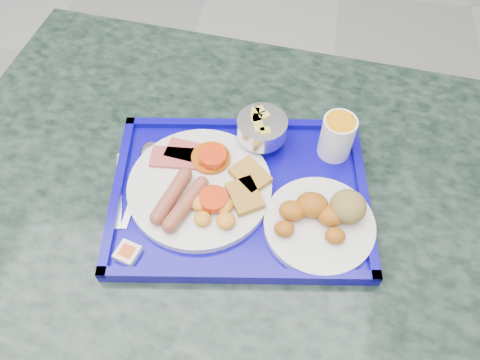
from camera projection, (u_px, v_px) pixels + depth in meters
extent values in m
cylinder|color=slate|center=(244.00, 313.00, 1.45)|extent=(0.55, 0.55, 0.03)
cylinder|color=slate|center=(245.00, 268.00, 1.16)|extent=(0.11, 0.11, 0.67)
cube|color=black|center=(246.00, 190.00, 0.87)|extent=(1.24, 0.89, 0.04)
cube|color=#0A0396|center=(240.00, 195.00, 0.84)|extent=(0.49, 0.39, 0.01)
cube|color=#0A0396|center=(241.00, 124.00, 0.91)|extent=(0.45, 0.08, 0.01)
cube|color=#0A0396|center=(239.00, 274.00, 0.74)|extent=(0.45, 0.08, 0.01)
cube|color=#0A0396|center=(363.00, 192.00, 0.82)|extent=(0.06, 0.33, 0.01)
cube|color=#0A0396|center=(118.00, 189.00, 0.83)|extent=(0.06, 0.33, 0.01)
cylinder|color=silver|center=(200.00, 187.00, 0.83)|extent=(0.26, 0.26, 0.01)
cube|color=#C04D4F|center=(190.00, 152.00, 0.86)|extent=(0.09, 0.06, 0.01)
cube|color=#C04D4F|center=(174.00, 158.00, 0.85)|extent=(0.09, 0.05, 0.01)
cylinder|color=#A44606|center=(211.00, 158.00, 0.85)|extent=(0.07, 0.07, 0.01)
sphere|color=#A44606|center=(221.00, 154.00, 0.85)|extent=(0.01, 0.01, 0.01)
sphere|color=#A44606|center=(201.00, 163.00, 0.83)|extent=(0.01, 0.01, 0.01)
sphere|color=#A44606|center=(215.00, 168.00, 0.83)|extent=(0.01, 0.01, 0.01)
sphere|color=#A44606|center=(213.00, 165.00, 0.83)|extent=(0.01, 0.01, 0.01)
sphere|color=#A44606|center=(212.00, 159.00, 0.84)|extent=(0.01, 0.01, 0.01)
sphere|color=#A44606|center=(206.00, 157.00, 0.84)|extent=(0.01, 0.01, 0.01)
sphere|color=#A44606|center=(206.00, 163.00, 0.83)|extent=(0.01, 0.01, 0.01)
sphere|color=#A44606|center=(203.00, 163.00, 0.83)|extent=(0.01, 0.01, 0.01)
sphere|color=#A44606|center=(214.00, 158.00, 0.84)|extent=(0.01, 0.01, 0.01)
sphere|color=#A44606|center=(219.00, 153.00, 0.85)|extent=(0.01, 0.01, 0.01)
sphere|color=#A44606|center=(225.00, 153.00, 0.85)|extent=(0.01, 0.01, 0.01)
sphere|color=#A44606|center=(212.00, 148.00, 0.85)|extent=(0.01, 0.01, 0.01)
sphere|color=#A44606|center=(225.00, 154.00, 0.85)|extent=(0.01, 0.01, 0.01)
cube|color=#AC762B|center=(250.00, 176.00, 0.82)|extent=(0.08, 0.08, 0.01)
cube|color=#AC762B|center=(245.00, 196.00, 0.80)|extent=(0.08, 0.08, 0.01)
cylinder|color=brown|center=(171.00, 195.00, 0.79)|extent=(0.05, 0.10, 0.03)
cylinder|color=brown|center=(186.00, 204.00, 0.78)|extent=(0.06, 0.10, 0.03)
ellipsoid|color=orange|center=(223.00, 205.00, 0.79)|extent=(0.03, 0.03, 0.02)
ellipsoid|color=orange|center=(202.00, 218.00, 0.77)|extent=(0.03, 0.03, 0.02)
ellipsoid|color=orange|center=(217.00, 197.00, 0.80)|extent=(0.02, 0.02, 0.02)
ellipsoid|color=orange|center=(214.00, 206.00, 0.79)|extent=(0.02, 0.02, 0.02)
ellipsoid|color=orange|center=(219.00, 201.00, 0.79)|extent=(0.03, 0.03, 0.02)
ellipsoid|color=orange|center=(226.00, 221.00, 0.77)|extent=(0.03, 0.03, 0.02)
ellipsoid|color=orange|center=(199.00, 203.00, 0.79)|extent=(0.03, 0.03, 0.02)
ellipsoid|color=orange|center=(229.00, 204.00, 0.79)|extent=(0.02, 0.02, 0.01)
ellipsoid|color=orange|center=(208.00, 196.00, 0.80)|extent=(0.03, 0.03, 0.02)
cylinder|color=red|center=(213.00, 156.00, 0.84)|extent=(0.05, 0.05, 0.01)
cylinder|color=red|center=(214.00, 199.00, 0.79)|extent=(0.05, 0.05, 0.01)
cylinder|color=silver|center=(319.00, 225.00, 0.78)|extent=(0.19, 0.19, 0.01)
ellipsoid|color=#A15512|center=(335.00, 236.00, 0.75)|extent=(0.03, 0.03, 0.02)
ellipsoid|color=#A15512|center=(331.00, 216.00, 0.77)|extent=(0.04, 0.04, 0.03)
ellipsoid|color=#A15512|center=(312.00, 205.00, 0.78)|extent=(0.05, 0.05, 0.04)
ellipsoid|color=#A15512|center=(292.00, 211.00, 0.78)|extent=(0.04, 0.04, 0.03)
ellipsoid|color=#A15512|center=(284.00, 229.00, 0.76)|extent=(0.03, 0.03, 0.02)
ellipsoid|color=olive|center=(348.00, 206.00, 0.77)|extent=(0.06, 0.06, 0.05)
cylinder|color=silver|center=(261.00, 142.00, 0.89)|extent=(0.06, 0.06, 0.01)
cylinder|color=silver|center=(261.00, 137.00, 0.88)|extent=(0.02, 0.02, 0.02)
cylinder|color=silver|center=(262.00, 128.00, 0.86)|extent=(0.09, 0.09, 0.04)
cube|color=#D9CA52|center=(257.00, 119.00, 0.85)|extent=(0.02, 0.02, 0.01)
cube|color=#D9CA52|center=(259.00, 130.00, 0.84)|extent=(0.02, 0.02, 0.01)
cube|color=#D9CA52|center=(264.00, 116.00, 0.85)|extent=(0.02, 0.02, 0.01)
cube|color=#D9CA52|center=(255.00, 113.00, 0.86)|extent=(0.02, 0.02, 0.01)
cube|color=#D9CA52|center=(260.00, 112.00, 0.86)|extent=(0.02, 0.02, 0.01)
cube|color=#D9CA52|center=(258.00, 123.00, 0.84)|extent=(0.02, 0.02, 0.01)
cube|color=#D9CA52|center=(255.00, 120.00, 0.85)|extent=(0.02, 0.02, 0.01)
cube|color=#D9CA52|center=(265.00, 133.00, 0.83)|extent=(0.02, 0.02, 0.01)
cylinder|color=white|center=(337.00, 137.00, 0.85)|extent=(0.06, 0.06, 0.09)
cylinder|color=orange|center=(341.00, 123.00, 0.82)|extent=(0.05, 0.05, 0.01)
cube|color=silver|center=(135.00, 193.00, 0.83)|extent=(0.01, 0.14, 0.00)
ellipsoid|color=silver|center=(149.00, 151.00, 0.88)|extent=(0.03, 0.05, 0.01)
cube|color=silver|center=(119.00, 189.00, 0.83)|extent=(0.05, 0.16, 0.00)
cube|color=silver|center=(128.00, 253.00, 0.76)|extent=(0.04, 0.04, 0.01)
cube|color=#D84618|center=(127.00, 251.00, 0.75)|extent=(0.03, 0.03, 0.00)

